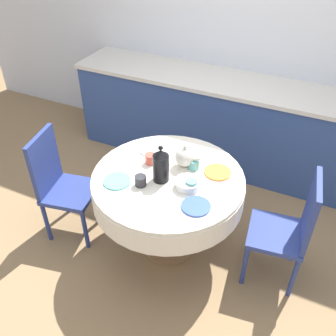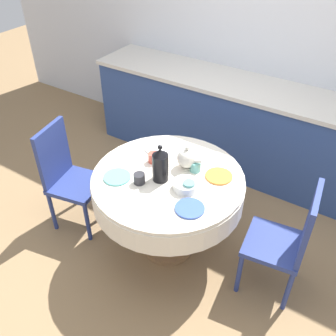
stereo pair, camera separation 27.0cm
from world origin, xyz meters
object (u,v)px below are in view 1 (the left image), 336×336
chair_right (60,182)px  teapot (185,157)px  chair_left (290,227)px  coffee_carafe (161,165)px

chair_right → teapot: bearing=98.7°
chair_right → teapot: size_ratio=4.63×
chair_right → chair_left: bearing=88.1°
chair_left → chair_right: 1.84m
coffee_carafe → chair_right: bearing=-171.8°
chair_left → coffee_carafe: size_ratio=3.23×
chair_left → coffee_carafe: (-0.94, -0.17, 0.37)m
chair_left → coffee_carafe: 1.03m
chair_left → teapot: (-0.85, 0.05, 0.33)m
chair_left → coffee_carafe: bearing=92.9°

